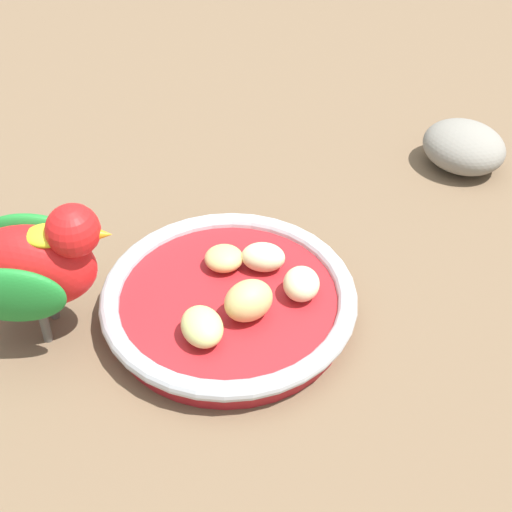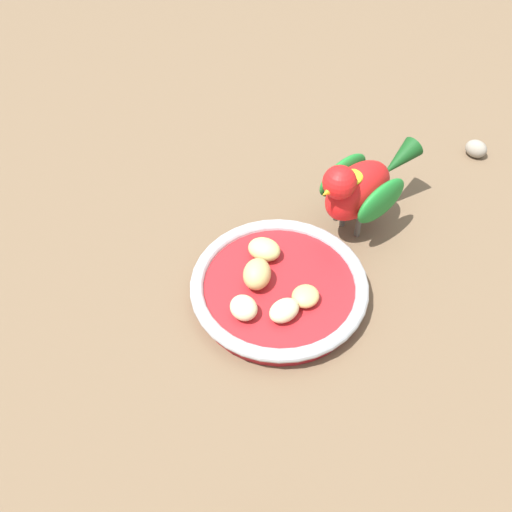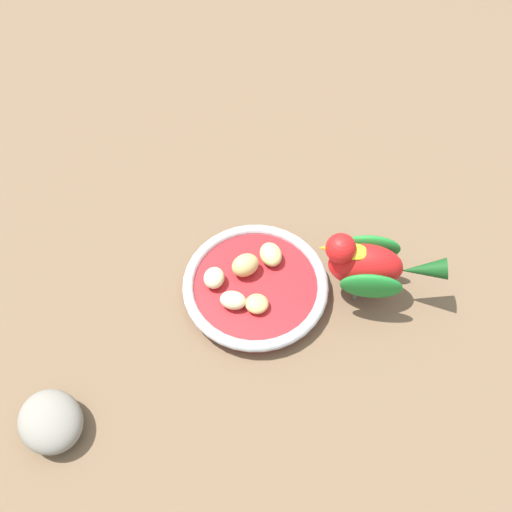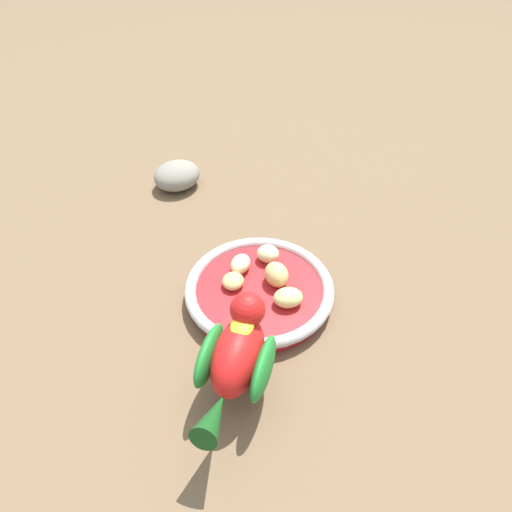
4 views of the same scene
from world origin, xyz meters
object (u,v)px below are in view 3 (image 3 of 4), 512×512
(apple_piece_3, at_px, (257,304))
(parrot, at_px, (368,264))
(feeding_bowl, at_px, (256,286))
(rock_large, at_px, (51,421))
(apple_piece_4, at_px, (233,300))
(apple_piece_0, at_px, (247,265))
(apple_piece_2, at_px, (271,254))
(apple_piece_1, at_px, (214,278))

(apple_piece_3, relative_size, parrot, 0.18)
(feeding_bowl, height_order, rock_large, rock_large)
(apple_piece_3, xyz_separation_m, apple_piece_4, (0.00, 0.03, 0.00))
(feeding_bowl, relative_size, rock_large, 2.45)
(apple_piece_3, bearing_deg, apple_piece_0, 18.28)
(apple_piece_3, bearing_deg, feeding_bowl, 7.74)
(feeding_bowl, height_order, parrot, parrot)
(apple_piece_4, xyz_separation_m, rock_large, (-0.17, 0.20, -0.01))
(apple_piece_2, bearing_deg, apple_piece_0, 126.75)
(apple_piece_4, distance_m, parrot, 0.18)
(feeding_bowl, relative_size, apple_piece_3, 6.42)
(apple_piece_3, bearing_deg, apple_piece_4, 87.88)
(apple_piece_3, distance_m, rock_large, 0.29)
(feeding_bowl, relative_size, apple_piece_0, 5.17)
(apple_piece_1, relative_size, apple_piece_2, 0.83)
(apple_piece_0, distance_m, apple_piece_1, 0.05)
(apple_piece_2, xyz_separation_m, parrot, (-0.03, -0.13, 0.04))
(apple_piece_2, relative_size, apple_piece_4, 1.09)
(feeding_bowl, xyz_separation_m, apple_piece_1, (-0.00, 0.06, 0.02))
(apple_piece_2, distance_m, rock_large, 0.35)
(apple_piece_1, relative_size, parrot, 0.19)
(parrot, bearing_deg, feeding_bowl, 6.65)
(feeding_bowl, relative_size, apple_piece_4, 5.70)
(apple_piece_1, bearing_deg, apple_piece_0, -63.04)
(feeding_bowl, bearing_deg, parrot, -84.68)
(apple_piece_0, distance_m, apple_piece_2, 0.04)
(apple_piece_3, bearing_deg, parrot, -70.93)
(apple_piece_1, relative_size, rock_large, 0.39)
(apple_piece_1, relative_size, apple_piece_3, 1.02)
(apple_piece_0, bearing_deg, apple_piece_3, -161.72)
(apple_piece_0, xyz_separation_m, apple_piece_4, (-0.05, 0.01, -0.00))
(apple_piece_1, distance_m, apple_piece_3, 0.07)
(apple_piece_2, height_order, rock_large, rock_large)
(apple_piece_3, height_order, parrot, parrot)
(apple_piece_0, height_order, rock_large, apple_piece_0)
(apple_piece_0, xyz_separation_m, rock_large, (-0.23, 0.21, -0.01))
(feeding_bowl, xyz_separation_m, apple_piece_2, (0.04, -0.02, 0.02))
(feeding_bowl, xyz_separation_m, rock_large, (-0.21, 0.22, 0.01))
(apple_piece_0, height_order, apple_piece_1, apple_piece_0)
(apple_piece_2, xyz_separation_m, apple_piece_4, (-0.08, 0.04, -0.00))
(apple_piece_4, bearing_deg, apple_piece_3, -92.12)
(feeding_bowl, relative_size, apple_piece_1, 6.32)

